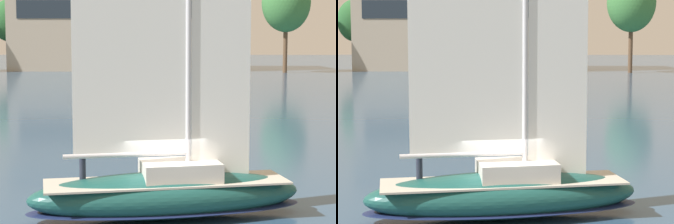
{
  "view_description": "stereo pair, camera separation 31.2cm",
  "coord_description": "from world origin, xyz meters",
  "views": [
    {
      "loc": [
        0.37,
        -20.12,
        5.65
      ],
      "look_at": [
        0.0,
        3.0,
        3.02
      ],
      "focal_mm": 70.0,
      "sensor_mm": 36.0,
      "label": 1
    },
    {
      "loc": [
        0.68,
        -20.12,
        5.65
      ],
      "look_at": [
        0.0,
        3.0,
        3.02
      ],
      "focal_mm": 70.0,
      "sensor_mm": 36.0,
      "label": 2
    }
  ],
  "objects": [
    {
      "name": "sailboat_main",
      "position": [
        0.01,
        0.0,
        0.97
      ],
      "size": [
        9.04,
        4.19,
        12.0
      ],
      "color": "#194C47",
      "rests_on": "ground"
    },
    {
      "name": "tree_shore_center",
      "position": [
        17.74,
        86.98,
        11.32
      ],
      "size": [
        7.86,
        7.86,
        16.18
      ],
      "color": "brown",
      "rests_on": "ground"
    },
    {
      "name": "ground_plane",
      "position": [
        0.0,
        0.0,
        0.0
      ],
      "size": [
        400.0,
        400.0,
        0.0
      ],
      "primitive_type": "plane",
      "color": "#2D4C6B"
    },
    {
      "name": "tree_shore_left",
      "position": [
        -29.24,
        94.59,
        8.63
      ],
      "size": [
        5.99,
        5.99,
        12.33
      ],
      "color": "#4C3828",
      "rests_on": "ground"
    },
    {
      "name": "waterfront_building",
      "position": [
        -9.43,
        97.45,
        9.88
      ],
      "size": [
        39.62,
        16.33,
        19.69
      ],
      "color": "tan",
      "rests_on": "ground"
    }
  ]
}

